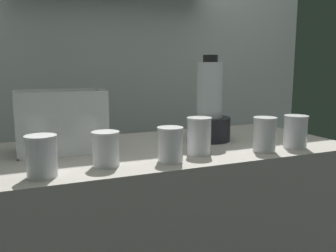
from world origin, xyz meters
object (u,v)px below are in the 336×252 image
at_px(juice_cup_pomegranate_far_left, 42,159).
at_px(juice_cup_carrot_right, 199,138).
at_px(juice_cup_pomegranate_middle, 170,146).
at_px(juice_cup_mango_far_right, 264,136).
at_px(carrot_display_bin, 62,131).
at_px(blender_pitcher, 209,110).
at_px(juice_cup_beet_left, 106,151).
at_px(juice_cup_orange_rightmost, 295,133).

bearing_deg(juice_cup_pomegranate_far_left, juice_cup_carrot_right, 6.84).
xyz_separation_m(juice_cup_pomegranate_middle, juice_cup_mango_far_right, (0.38, -0.00, 0.01)).
bearing_deg(carrot_display_bin, juice_cup_mango_far_right, -24.05).
relative_size(blender_pitcher, juice_cup_carrot_right, 2.70).
height_order(carrot_display_bin, juice_cup_beet_left, carrot_display_bin).
bearing_deg(juice_cup_orange_rightmost, juice_cup_pomegranate_middle, -179.98).
distance_m(blender_pitcher, juice_cup_pomegranate_far_left, 0.74).
distance_m(juice_cup_pomegranate_middle, juice_cup_orange_rightmost, 0.53).
relative_size(juice_cup_mango_far_right, juice_cup_orange_rightmost, 1.01).
distance_m(juice_cup_carrot_right, juice_cup_mango_far_right, 0.25).
xyz_separation_m(blender_pitcher, juice_cup_mango_far_right, (0.09, -0.25, -0.07)).
height_order(juice_cup_carrot_right, juice_cup_mango_far_right, juice_cup_carrot_right).
distance_m(carrot_display_bin, juice_cup_pomegranate_middle, 0.44).
relative_size(blender_pitcher, juice_cup_beet_left, 3.25).
distance_m(carrot_display_bin, juice_cup_mango_far_right, 0.75).
relative_size(juice_cup_pomegranate_far_left, juice_cup_orange_rightmost, 0.95).
bearing_deg(blender_pitcher, juice_cup_pomegranate_far_left, -159.07).
height_order(juice_cup_pomegranate_middle, juice_cup_carrot_right, juice_cup_carrot_right).
bearing_deg(juice_cup_pomegranate_far_left, carrot_display_bin, 74.20).
xyz_separation_m(juice_cup_carrot_right, juice_cup_mango_far_right, (0.24, -0.06, -0.00)).
distance_m(juice_cup_mango_far_right, juice_cup_orange_rightmost, 0.15).
height_order(carrot_display_bin, juice_cup_pomegranate_middle, carrot_display_bin).
bearing_deg(carrot_display_bin, juice_cup_pomegranate_far_left, -105.80).
bearing_deg(carrot_display_bin, juice_cup_orange_rightmost, -20.05).
bearing_deg(juice_cup_beet_left, juice_cup_mango_far_right, -3.07).
height_order(blender_pitcher, juice_cup_pomegranate_middle, blender_pitcher).
bearing_deg(juice_cup_mango_far_right, blender_pitcher, 109.38).
relative_size(juice_cup_pomegranate_middle, juice_cup_mango_far_right, 0.90).
bearing_deg(juice_cup_orange_rightmost, juice_cup_mango_far_right, -179.30).
xyz_separation_m(blender_pitcher, juice_cup_pomegranate_middle, (-0.29, -0.25, -0.08)).
height_order(juice_cup_beet_left, juice_cup_orange_rightmost, juice_cup_orange_rightmost).
xyz_separation_m(juice_cup_beet_left, juice_cup_mango_far_right, (0.58, -0.03, 0.01)).
bearing_deg(juice_cup_beet_left, juice_cup_orange_rightmost, -2.31).
xyz_separation_m(blender_pitcher, juice_cup_beet_left, (-0.50, -0.22, -0.08)).
distance_m(juice_cup_pomegranate_far_left, juice_cup_carrot_right, 0.54).
bearing_deg(juice_cup_pomegranate_middle, juice_cup_pomegranate_far_left, -178.52).
bearing_deg(juice_cup_carrot_right, juice_cup_beet_left, -175.97).
height_order(carrot_display_bin, blender_pitcher, blender_pitcher).
bearing_deg(juice_cup_carrot_right, juice_cup_pomegranate_far_left, -173.16).
xyz_separation_m(juice_cup_beet_left, juice_cup_carrot_right, (0.34, 0.02, 0.01)).
relative_size(carrot_display_bin, juice_cup_mango_far_right, 2.47).
xyz_separation_m(carrot_display_bin, juice_cup_beet_left, (0.10, -0.28, -0.02)).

